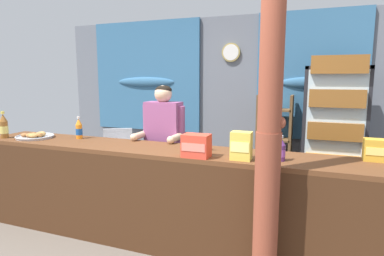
{
  "coord_description": "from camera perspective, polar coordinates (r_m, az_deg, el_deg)",
  "views": [
    {
      "loc": [
        1.24,
        -2.2,
        1.6
      ],
      "look_at": [
        -0.01,
        1.08,
        1.05
      ],
      "focal_mm": 30.25,
      "sensor_mm": 36.0,
      "label": 1
    }
  ],
  "objects": [
    {
      "name": "ground_plane",
      "position": [
        3.82,
        -0.08,
        -15.86
      ],
      "size": [
        7.55,
        7.55,
        0.0
      ],
      "primitive_type": "plane",
      "color": "#665B51"
    },
    {
      "name": "back_wall_curtained",
      "position": [
        5.03,
        6.12,
        5.4
      ],
      "size": [
        5.64,
        0.22,
        2.5
      ],
      "color": "slate",
      "rests_on": "ground"
    },
    {
      "name": "stall_counter",
      "position": [
        3.08,
        -6.76,
        -10.36
      ],
      "size": [
        4.02,
        0.57,
        0.94
      ],
      "color": "brown",
      "rests_on": "ground"
    },
    {
      "name": "timber_post",
      "position": [
        2.31,
        13.38,
        -1.95
      ],
      "size": [
        0.2,
        0.18,
        2.45
      ],
      "color": "brown",
      "rests_on": "ground"
    },
    {
      "name": "drink_fridge",
      "position": [
        4.26,
        23.66,
        0.16
      ],
      "size": [
        0.7,
        0.69,
        1.84
      ],
      "color": "#232328",
      "rests_on": "ground"
    },
    {
      "name": "bottle_shelf_rack",
      "position": [
        4.67,
        14.21,
        -2.41
      ],
      "size": [
        0.48,
        0.28,
        1.37
      ],
      "color": "brown",
      "rests_on": "ground"
    },
    {
      "name": "plastic_lawn_chair",
      "position": [
        4.83,
        -12.91,
        -4.62
      ],
      "size": [
        0.6,
        0.6,
        0.86
      ],
      "color": "silver",
      "rests_on": "ground"
    },
    {
      "name": "shopkeeper",
      "position": [
        3.6,
        -5.06,
        -1.53
      ],
      "size": [
        0.5,
        0.42,
        1.52
      ],
      "color": "#28282D",
      "rests_on": "ground"
    },
    {
      "name": "soda_bottle_iced_tea",
      "position": [
        4.13,
        -30.25,
        0.2
      ],
      "size": [
        0.09,
        0.09,
        0.3
      ],
      "color": "brown",
      "rests_on": "stall_counter"
    },
    {
      "name": "soda_bottle_grape_soda",
      "position": [
        2.69,
        15.4,
        -3.78
      ],
      "size": [
        0.07,
        0.07,
        0.21
      ],
      "color": "#56286B",
      "rests_on": "stall_counter"
    },
    {
      "name": "soda_bottle_orange_soda",
      "position": [
        3.74,
        -19.3,
        -0.2
      ],
      "size": [
        0.07,
        0.07,
        0.25
      ],
      "color": "orange",
      "rests_on": "stall_counter"
    },
    {
      "name": "snack_box_crackers",
      "position": [
        2.71,
        0.77,
        -3.14
      ],
      "size": [
        0.23,
        0.16,
        0.19
      ],
      "color": "#E5422D",
      "rests_on": "stall_counter"
    },
    {
      "name": "snack_box_choco_powder",
      "position": [
        2.98,
        29.98,
        -3.41
      ],
      "size": [
        0.21,
        0.13,
        0.18
      ],
      "color": "gold",
      "rests_on": "stall_counter"
    },
    {
      "name": "snack_box_instant_noodle",
      "position": [
        2.65,
        8.68,
        -3.13
      ],
      "size": [
        0.17,
        0.12,
        0.23
      ],
      "color": "#EAD14C",
      "rests_on": "stall_counter"
    },
    {
      "name": "pastry_tray",
      "position": [
        3.98,
        -25.96,
        -1.27
      ],
      "size": [
        0.4,
        0.4,
        0.07
      ],
      "color": "#BCBCC1",
      "rests_on": "stall_counter"
    },
    {
      "name": "banana_bunch",
      "position": [
        3.0,
        1.22,
        -2.78
      ],
      "size": [
        0.27,
        0.06,
        0.16
      ],
      "color": "#B7C647",
      "rests_on": "stall_counter"
    }
  ]
}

